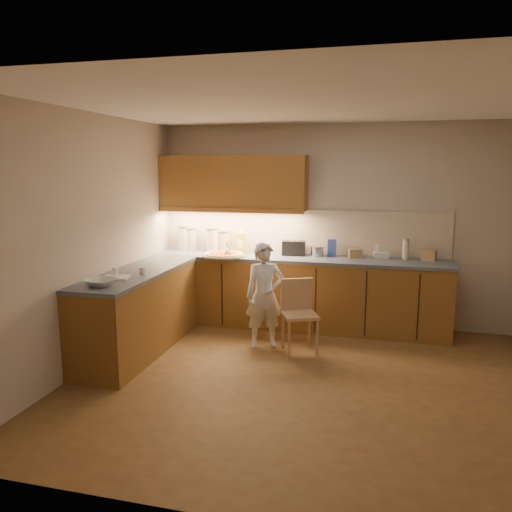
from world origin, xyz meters
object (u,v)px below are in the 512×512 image
Objects in this scene: wooden_chair at (298,310)px; toaster at (294,248)px; child at (265,295)px; pizza_on_board at (224,254)px; oil_jug at (241,242)px.

wooden_chair is 1.13m from toaster.
pizza_on_board is at bearing 114.92° from child.
child is 0.42m from wooden_chair.
pizza_on_board is 0.45× the size of child.
child is 3.89× the size of oil_jug.
toaster is (-0.23, 0.96, 0.55)m from wooden_chair.
pizza_on_board reaches higher than wooden_chair.
toaster is (0.17, 0.92, 0.41)m from child.
toaster is (0.71, -0.01, -0.05)m from oil_jug.
pizza_on_board is at bearing -165.87° from toaster.
child is at bearing -59.86° from oil_jug.
wooden_chair is (0.40, -0.04, -0.14)m from child.
child is at bearing -106.04° from toaster.
toaster is at bearing 56.32° from child.
child is at bearing -41.82° from pizza_on_board.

